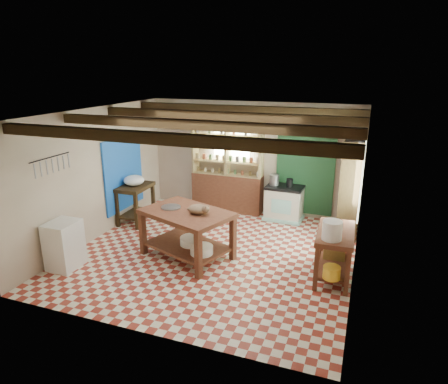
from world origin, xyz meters
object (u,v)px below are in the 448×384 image
(stove, at_px, (284,203))
(cat, at_px, (198,209))
(right_counter, at_px, (334,254))
(work_table, at_px, (187,234))
(prep_table, at_px, (136,204))
(white_cabinet, at_px, (64,245))

(stove, bearing_deg, cat, -109.81)
(cat, bearing_deg, right_counter, 14.35)
(work_table, distance_m, stove, 2.74)
(prep_table, bearing_deg, white_cabinet, -91.83)
(stove, bearing_deg, right_counter, -57.69)
(cat, bearing_deg, work_table, -178.69)
(stove, relative_size, cat, 2.20)
(cat, bearing_deg, white_cabinet, -142.95)
(prep_table, xyz_separation_m, cat, (2.05, -1.19, 0.53))
(work_table, bearing_deg, cat, 11.31)
(stove, xyz_separation_m, right_counter, (1.31, -2.29, 0.01))
(prep_table, bearing_deg, stove, 21.34)
(white_cabinet, distance_m, cat, 2.39)
(white_cabinet, relative_size, right_counter, 0.73)
(work_table, xyz_separation_m, stove, (1.27, 2.43, -0.04))
(white_cabinet, distance_m, right_counter, 4.57)
(stove, distance_m, white_cabinet, 4.69)
(white_cabinet, relative_size, cat, 2.25)
(stove, height_order, white_cabinet, white_cabinet)
(right_counter, relative_size, cat, 3.10)
(right_counter, bearing_deg, stove, 117.71)
(stove, height_order, cat, cat)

